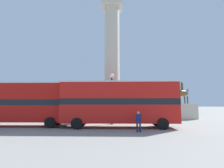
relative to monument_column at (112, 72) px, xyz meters
name	(u,v)px	position (x,y,z in m)	size (l,w,h in m)	color
ground_plane	(112,121)	(0.00, 0.00, -6.55)	(200.00, 200.00, 0.00)	gray
monument_column	(112,72)	(0.00, 0.00, 0.00)	(5.34, 5.34, 17.76)	#BCB29E
bus_a	(18,102)	(-9.19, -6.24, -4.16)	(10.93, 3.11, 4.32)	#B7140F
bus_b	(119,102)	(1.05, -6.59, -4.16)	(10.80, 2.98, 4.32)	red
equestrian_statue	(183,109)	(10.10, 2.52, -5.12)	(4.18, 3.83, 5.38)	#BCB29E
street_lamp	(112,93)	(0.20, -3.94, -3.11)	(0.48, 0.48, 5.61)	black
pedestrian_near_lamp	(139,121)	(2.61, -9.13, -5.66)	(0.45, 0.25, 1.62)	#192347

